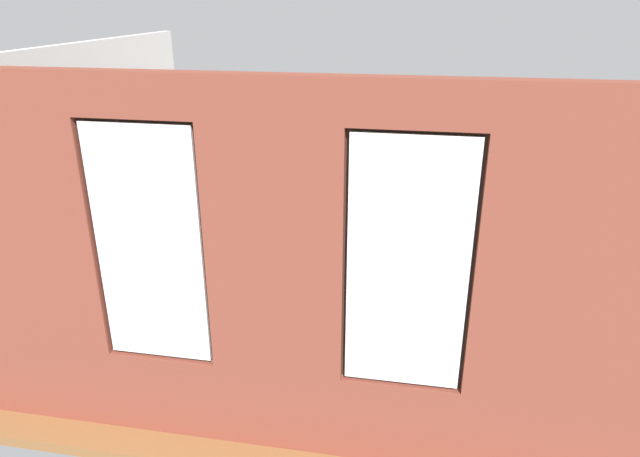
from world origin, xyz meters
TOP-DOWN VIEW (x-y plane):
  - ground_plane at (0.00, 0.00)m, footprint 6.24×5.66m
  - brick_wall_with_windows at (0.00, 2.45)m, footprint 5.64×0.30m
  - white_wall_right at (2.77, 0.20)m, footprint 0.10×4.66m
  - couch_by_window at (0.17, 1.80)m, footprint 2.10×0.87m
  - couch_left at (-2.12, -0.18)m, footprint 0.90×1.76m
  - coffee_table at (0.13, 0.25)m, footprint 1.30×0.79m
  - cup_ceramic at (0.52, 0.37)m, footprint 0.09×0.09m
  - candle_jar at (0.13, 0.25)m, footprint 0.08×0.08m
  - table_plant_small at (0.03, 0.37)m, footprint 0.12×0.12m
  - remote_gray at (0.29, 0.15)m, footprint 0.10×0.18m
  - remote_black at (-0.23, 0.11)m, footprint 0.17×0.07m
  - media_console at (2.47, 0.09)m, footprint 1.25×0.42m
  - tv_flatscreen at (2.47, 0.09)m, footprint 1.07×0.20m
  - papasan_chair at (1.00, -1.72)m, footprint 1.18×1.18m
  - potted_plant_mid_room_small at (-0.50, -0.60)m, footprint 0.48×0.48m
  - potted_plant_foreground_right at (2.17, -1.78)m, footprint 0.92×0.96m
  - potted_plant_near_tv at (1.92, 1.17)m, footprint 0.70×0.70m
  - potted_plant_by_left_couch at (-1.72, -1.50)m, footprint 0.36×0.36m
  - potted_plant_corner_far_left at (-2.27, 1.90)m, footprint 0.44×0.44m
  - potted_plant_between_couches at (-1.34, 1.75)m, footprint 0.87×0.98m
  - potted_plant_corner_near_left at (-2.27, -1.83)m, footprint 0.79×0.80m

SIDE VIEW (x-z plane):
  - ground_plane at x=0.00m, z-range -0.10..0.00m
  - media_console at x=2.47m, z-range 0.00..0.54m
  - couch_by_window at x=0.17m, z-range -0.07..0.73m
  - couch_left at x=-2.12m, z-range -0.07..0.73m
  - potted_plant_by_left_couch at x=-1.72m, z-range 0.10..0.61m
  - coffee_table at x=0.13m, z-range 0.16..0.57m
  - potted_plant_corner_far_left at x=-2.27m, z-range 0.08..0.74m
  - remote_gray at x=0.29m, z-range 0.42..0.44m
  - remote_black at x=-0.23m, z-range 0.42..0.44m
  - papasan_chair at x=1.00m, z-range 0.10..0.82m
  - candle_jar at x=0.13m, z-range 0.42..0.52m
  - cup_ceramic at x=0.52m, z-range 0.42..0.53m
  - potted_plant_mid_room_small at x=-0.50m, z-range 0.12..0.88m
  - table_plant_small at x=0.03m, z-range 0.43..0.63m
  - potted_plant_corner_near_left at x=-2.27m, z-range 0.05..1.11m
  - potted_plant_foreground_right at x=2.17m, z-range -0.04..1.22m
  - potted_plant_between_couches at x=-1.34m, z-range 0.02..1.36m
  - potted_plant_near_tv at x=1.92m, z-range 0.18..1.25m
  - tv_flatscreen at x=2.47m, z-range 0.54..1.30m
  - brick_wall_with_windows at x=0.00m, z-range -0.04..2.99m
  - white_wall_right at x=2.77m, z-range 0.00..3.03m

